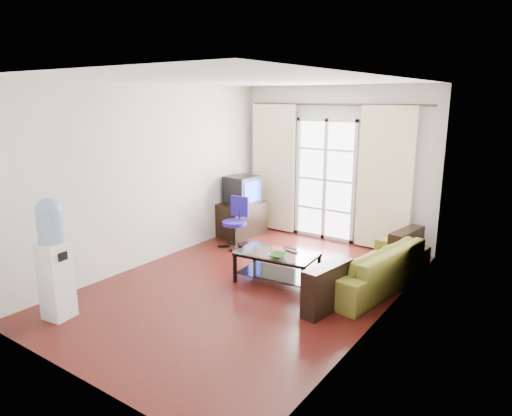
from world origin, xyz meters
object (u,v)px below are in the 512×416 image
(tv_stand, at_px, (241,219))
(task_chair, at_px, (235,232))
(crt_tv, at_px, (241,189))
(water_cooler, at_px, (54,257))
(coffee_table, at_px, (277,263))
(sofa, at_px, (371,266))

(tv_stand, relative_size, task_chair, 0.98)
(crt_tv, xyz_separation_m, water_cooler, (0.22, -3.85, -0.12))
(coffee_table, xyz_separation_m, task_chair, (-1.43, 0.94, -0.03))
(sofa, xyz_separation_m, task_chair, (-2.53, 0.31, -0.04))
(crt_tv, bearing_deg, tv_stand, -77.36)
(sofa, distance_m, tv_stand, 2.99)
(water_cooler, bearing_deg, crt_tv, 86.24)
(sofa, bearing_deg, coffee_table, -51.45)
(sofa, distance_m, crt_tv, 3.05)
(coffee_table, height_order, crt_tv, crt_tv)
(coffee_table, height_order, water_cooler, water_cooler)
(sofa, relative_size, task_chair, 2.47)
(sofa, distance_m, coffee_table, 1.27)
(sofa, xyz_separation_m, crt_tv, (-2.85, 0.92, 0.57))
(crt_tv, bearing_deg, sofa, -11.53)
(task_chair, bearing_deg, coffee_table, -40.01)
(coffee_table, bearing_deg, water_cooler, -123.56)
(coffee_table, bearing_deg, task_chair, 146.88)
(task_chair, bearing_deg, tv_stand, 111.15)
(sofa, height_order, water_cooler, water_cooler)
(task_chair, xyz_separation_m, water_cooler, (-0.10, -3.24, 0.49))
(tv_stand, height_order, task_chair, task_chair)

